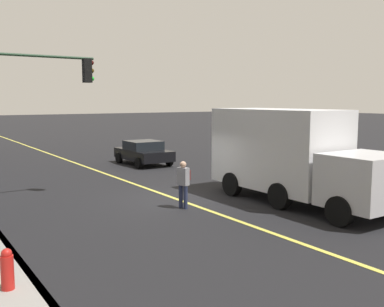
# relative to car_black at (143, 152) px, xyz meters

# --- Properties ---
(ground) EXTENTS (200.00, 200.00, 0.00)m
(ground) POSITION_rel_car_black_xyz_m (-8.52, 3.12, -0.70)
(ground) COLOR black
(lane_stripe_center) EXTENTS (80.00, 0.16, 0.01)m
(lane_stripe_center) POSITION_rel_car_black_xyz_m (-8.52, 3.12, -0.70)
(lane_stripe_center) COLOR #D8CC4C
(lane_stripe_center) RESTS_ON ground
(car_black) EXTENTS (3.90, 2.13, 1.35)m
(car_black) POSITION_rel_car_black_xyz_m (0.00, 0.00, 0.00)
(car_black) COLOR black
(car_black) RESTS_ON ground
(truck_white) EXTENTS (7.35, 2.51, 3.34)m
(truck_white) POSITION_rel_car_black_xyz_m (-11.34, -0.13, 1.03)
(truck_white) COLOR silver
(truck_white) RESTS_ON ground
(pedestrian_with_backpack) EXTENTS (0.43, 0.44, 1.62)m
(pedestrian_with_backpack) POSITION_rel_car_black_xyz_m (-10.04, 3.63, 0.24)
(pedestrian_with_backpack) COLOR #262D4C
(pedestrian_with_backpack) RESTS_ON ground
(traffic_light_mast) EXTENTS (0.28, 4.70, 5.53)m
(traffic_light_mast) POSITION_rel_car_black_xyz_m (-6.18, 8.01, 3.13)
(traffic_light_mast) COLOR #1E3823
(traffic_light_mast) RESTS_ON ground
(fire_hydrant) EXTENTS (0.24, 0.24, 0.94)m
(fire_hydrant) POSITION_rel_car_black_xyz_m (-14.04, 10.05, -0.24)
(fire_hydrant) COLOR red
(fire_hydrant) RESTS_ON ground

